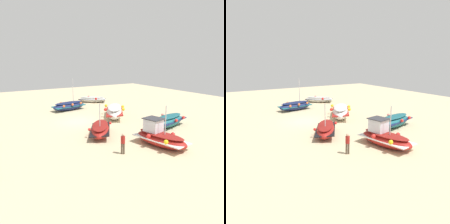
{
  "view_description": "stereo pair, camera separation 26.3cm",
  "coord_description": "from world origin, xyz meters",
  "views": [
    {
      "loc": [
        -23.97,
        10.19,
        7.09
      ],
      "look_at": [
        -1.23,
        -3.79,
        0.9
      ],
      "focal_mm": 37.57,
      "sensor_mm": 36.0,
      "label": 1
    },
    {
      "loc": [
        -24.1,
        9.96,
        7.09
      ],
      "look_at": [
        -1.23,
        -3.79,
        0.9
      ],
      "focal_mm": 37.57,
      "sensor_mm": 36.0,
      "label": 2
    }
  ],
  "objects": [
    {
      "name": "fishing_boat_1",
      "position": [
        6.15,
        -1.35,
        0.63
      ],
      "size": [
        2.6,
        5.0,
        4.35
      ],
      "rotation": [
        0.0,
        0.0,
        1.76
      ],
      "color": "navy",
      "rests_on": "ground_plane"
    },
    {
      "name": "fishing_boat_4",
      "position": [
        9.88,
        -6.83,
        0.48
      ],
      "size": [
        4.12,
        4.7,
        0.99
      ],
      "rotation": [
        0.0,
        0.0,
        0.94
      ],
      "color": "white",
      "rests_on": "ground_plane"
    },
    {
      "name": "person_walking",
      "position": [
        -10.31,
        0.83,
        0.94
      ],
      "size": [
        0.32,
        0.32,
        1.63
      ],
      "rotation": [
        0.0,
        0.0,
        5.81
      ],
      "color": "brown",
      "rests_on": "ground_plane"
    },
    {
      "name": "ground_plane",
      "position": [
        0.0,
        0.0,
        0.0
      ],
      "size": [
        59.48,
        59.48,
        0.0
      ],
      "primitive_type": "plane",
      "color": "#C6B289"
    },
    {
      "name": "fishing_boat_5",
      "position": [
        -6.85,
        -7.38,
        0.66
      ],
      "size": [
        3.09,
        4.97,
        1.32
      ],
      "rotation": [
        0.0,
        0.0,
        1.86
      ],
      "color": "#1E6670",
      "rests_on": "ground_plane"
    },
    {
      "name": "fishing_boat_0",
      "position": [
        -0.52,
        -4.57,
        0.76
      ],
      "size": [
        5.67,
        4.49,
        1.55
      ],
      "rotation": [
        0.0,
        0.0,
        5.74
      ],
      "color": "white",
      "rests_on": "ground_plane"
    },
    {
      "name": "fishing_boat_2",
      "position": [
        -5.51,
        0.13,
        0.57
      ],
      "size": [
        4.88,
        3.89,
        3.18
      ],
      "rotation": [
        0.0,
        0.0,
        5.74
      ],
      "color": "maroon",
      "rests_on": "ground_plane"
    },
    {
      "name": "fishing_boat_3",
      "position": [
        -10.46,
        -2.75,
        0.73
      ],
      "size": [
        5.02,
        2.88,
        3.51
      ],
      "rotation": [
        0.0,
        0.0,
        0.2
      ],
      "color": "maroon",
      "rests_on": "ground_plane"
    }
  ]
}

